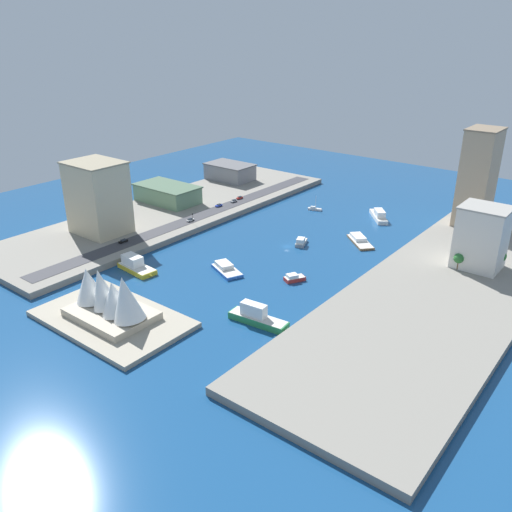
{
  "coord_description": "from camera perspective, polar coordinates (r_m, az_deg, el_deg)",
  "views": [
    {
      "loc": [
        -152.42,
        220.01,
        110.37
      ],
      "look_at": [
        0.88,
        25.97,
        2.96
      ],
      "focal_mm": 37.3,
      "sensor_mm": 36.0,
      "label": 1
    }
  ],
  "objects": [
    {
      "name": "ground_plane",
      "position": [
        289.52,
        3.32,
        1.03
      ],
      "size": [
        440.0,
        440.0,
        0.0
      ],
      "primitive_type": "plane",
      "color": "navy"
    },
    {
      "name": "quay_west",
      "position": [
        253.85,
        19.72,
        -3.38
      ],
      "size": [
        70.0,
        240.0,
        3.22
      ],
      "primitive_type": "cube",
      "color": "gray",
      "rests_on": "ground_plane"
    },
    {
      "name": "quay_east",
      "position": [
        343.28,
        -8.73,
        4.73
      ],
      "size": [
        70.0,
        240.0,
        3.22
      ],
      "primitive_type": "cube",
      "color": "gray",
      "rests_on": "ground_plane"
    },
    {
      "name": "peninsula_point",
      "position": [
        224.89,
        -15.16,
        -6.53
      ],
      "size": [
        63.3,
        38.47,
        2.0
      ],
      "primitive_type": "cube",
      "color": "#A89E89",
      "rests_on": "ground_plane"
    },
    {
      "name": "road_strip",
      "position": [
        327.73,
        -6.09,
        4.27
      ],
      "size": [
        10.76,
        228.0,
        0.15
      ],
      "primitive_type": "cube",
      "color": "#38383D",
      "rests_on": "quay_east"
    },
    {
      "name": "tugboat_red",
      "position": [
        250.68,
        4.13,
        -2.36
      ],
      "size": [
        8.74,
        11.15,
        3.47
      ],
      "color": "red",
      "rests_on": "ground_plane"
    },
    {
      "name": "ferry_yellow_fast",
      "position": [
        266.72,
        -12.81,
        -0.97
      ],
      "size": [
        23.44,
        10.72,
        7.08
      ],
      "color": "yellow",
      "rests_on": "ground_plane"
    },
    {
      "name": "barge_flat_brown",
      "position": [
        300.14,
        11.04,
        1.69
      ],
      "size": [
        22.16,
        21.04,
        3.13
      ],
      "color": "brown",
      "rests_on": "ground_plane"
    },
    {
      "name": "ferry_green_doubledeck",
      "position": [
        214.92,
        0.16,
        -6.56
      ],
      "size": [
        27.72,
        9.13,
        8.33
      ],
      "color": "#2D8C4C",
      "rests_on": "ground_plane"
    },
    {
      "name": "ferry_white_commuter",
      "position": [
        339.22,
        13.03,
        4.28
      ],
      "size": [
        20.15,
        22.67,
        6.11
      ],
      "color": "silver",
      "rests_on": "ground_plane"
    },
    {
      "name": "catamaran_blue",
      "position": [
        259.86,
        -3.23,
        -1.37
      ],
      "size": [
        20.85,
        15.52,
        3.64
      ],
      "color": "blue",
      "rests_on": "ground_plane"
    },
    {
      "name": "yacht_sleek_gray",
      "position": [
        292.02,
        4.86,
        1.53
      ],
      "size": [
        8.4,
        12.73,
        4.22
      ],
      "color": "#999EA3",
      "rests_on": "ground_plane"
    },
    {
      "name": "sailboat_small_white",
      "position": [
        348.97,
        6.31,
        5.06
      ],
      "size": [
        9.82,
        5.09,
        10.26
      ],
      "color": "white",
      "rests_on": "ground_plane"
    },
    {
      "name": "terminal_long_green",
      "position": [
        356.89,
        -9.48,
        6.63
      ],
      "size": [
        42.61,
        24.39,
        11.28
      ],
      "color": "slate",
      "rests_on": "quay_east"
    },
    {
      "name": "hotel_broad_white",
      "position": [
        273.0,
        23.02,
        1.86
      ],
      "size": [
        22.0,
        19.32,
        30.38
      ],
      "color": "silver",
      "rests_on": "quay_west"
    },
    {
      "name": "office_block_beige",
      "position": [
        307.19,
        -16.58,
        6.02
      ],
      "size": [
        30.33,
        24.91,
        40.08
      ],
      "color": "#C6B793",
      "rests_on": "quay_east"
    },
    {
      "name": "apartment_midrise_tan",
      "position": [
        329.45,
        22.68,
        7.75
      ],
      "size": [
        17.15,
        22.56,
        55.73
      ],
      "color": "tan",
      "rests_on": "quay_west"
    },
    {
      "name": "warehouse_low_gray",
      "position": [
        406.16,
        -2.82,
        9.03
      ],
      "size": [
        35.03,
        22.76,
        11.98
      ],
      "color": "gray",
      "rests_on": "quay_east"
    },
    {
      "name": "suv_black",
      "position": [
        293.94,
        -14.04,
        1.57
      ],
      "size": [
        1.89,
        5.22,
        1.75
      ],
      "color": "black",
      "rests_on": "road_strip"
    },
    {
      "name": "van_white",
      "position": [
        319.52,
        -7.07,
        3.88
      ],
      "size": [
        2.08,
        5.08,
        1.62
      ],
      "color": "black",
      "rests_on": "road_strip"
    },
    {
      "name": "hatchback_blue",
      "position": [
        344.36,
        -4.01,
        5.45
      ],
      "size": [
        1.97,
        5.0,
        1.57
      ],
      "color": "black",
      "rests_on": "road_strip"
    },
    {
      "name": "sedan_silver",
      "position": [
        352.68,
        -2.41,
        5.93
      ],
      "size": [
        2.05,
        4.71,
        1.6
      ],
      "color": "black",
      "rests_on": "road_strip"
    },
    {
      "name": "pickup_red",
      "position": [
        359.32,
        -1.76,
        6.27
      ],
      "size": [
        1.99,
        4.9,
        1.58
      ],
      "color": "black",
      "rests_on": "road_strip"
    },
    {
      "name": "traffic_light_waterfront",
      "position": [
        314.1,
        -6.82,
        4.2
      ],
      "size": [
        0.36,
        0.36,
        6.5
      ],
      "color": "black",
      "rests_on": "quay_east"
    },
    {
      "name": "opera_landmark",
      "position": [
        220.37,
        -15.44,
        -4.31
      ],
      "size": [
        38.63,
        23.93,
        21.56
      ],
      "color": "#BCAD93",
      "rests_on": "peninsula_point"
    },
    {
      "name": "park_tree_cluster",
      "position": [
        276.46,
        23.6,
        -0.15
      ],
      "size": [
        19.74,
        21.66,
        8.54
      ],
      "color": "brown",
      "rests_on": "quay_west"
    }
  ]
}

